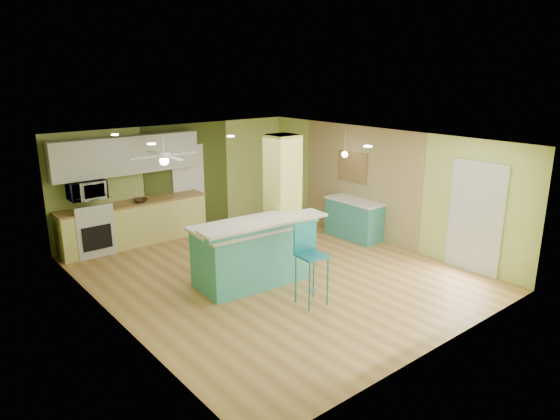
% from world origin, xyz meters
% --- Properties ---
extents(floor, '(6.00, 7.00, 0.01)m').
position_xyz_m(floor, '(0.00, 0.00, -0.01)').
color(floor, olive).
rests_on(floor, ground).
extents(ceiling, '(6.00, 7.00, 0.01)m').
position_xyz_m(ceiling, '(0.00, 0.00, 2.50)').
color(ceiling, white).
rests_on(ceiling, wall_back).
extents(wall_back, '(6.00, 0.01, 2.50)m').
position_xyz_m(wall_back, '(0.00, 3.50, 1.25)').
color(wall_back, '#B2C268').
rests_on(wall_back, floor).
extents(wall_front, '(6.00, 0.01, 2.50)m').
position_xyz_m(wall_front, '(0.00, -3.50, 1.25)').
color(wall_front, '#B2C268').
rests_on(wall_front, floor).
extents(wall_left, '(0.01, 7.00, 2.50)m').
position_xyz_m(wall_left, '(-3.00, 0.00, 1.25)').
color(wall_left, '#B2C268').
rests_on(wall_left, floor).
extents(wall_right, '(0.01, 7.00, 2.50)m').
position_xyz_m(wall_right, '(3.00, 0.00, 1.25)').
color(wall_right, '#B2C268').
rests_on(wall_right, floor).
extents(wood_panel, '(0.02, 3.40, 2.50)m').
position_xyz_m(wood_panel, '(2.99, 0.60, 1.25)').
color(wood_panel, '#8B774F').
rests_on(wood_panel, floor).
extents(olive_accent, '(2.20, 0.02, 2.50)m').
position_xyz_m(olive_accent, '(0.20, 3.49, 1.25)').
color(olive_accent, '#434F1F').
rests_on(olive_accent, floor).
extents(interior_door, '(0.82, 0.05, 2.00)m').
position_xyz_m(interior_door, '(0.20, 3.46, 1.00)').
color(interior_door, white).
rests_on(interior_door, floor).
extents(french_door, '(0.04, 1.08, 2.10)m').
position_xyz_m(french_door, '(2.97, -2.30, 1.05)').
color(french_door, silver).
rests_on(french_door, floor).
extents(column, '(0.55, 0.55, 2.50)m').
position_xyz_m(column, '(0.65, 0.50, 1.25)').
color(column, '#DEE56A').
rests_on(column, floor).
extents(kitchen_run, '(3.25, 0.63, 0.94)m').
position_xyz_m(kitchen_run, '(-1.30, 3.20, 0.47)').
color(kitchen_run, '#E0DC75').
rests_on(kitchen_run, floor).
extents(stove, '(0.76, 0.66, 1.08)m').
position_xyz_m(stove, '(-2.25, 3.19, 0.46)').
color(stove, silver).
rests_on(stove, floor).
extents(upper_cabinets, '(3.20, 0.34, 0.80)m').
position_xyz_m(upper_cabinets, '(-1.30, 3.32, 1.95)').
color(upper_cabinets, silver).
rests_on(upper_cabinets, wall_back).
extents(microwave, '(0.70, 0.48, 0.39)m').
position_xyz_m(microwave, '(-2.25, 3.20, 1.35)').
color(microwave, white).
rests_on(microwave, wall_back).
extents(ceiling_fan, '(1.41, 1.41, 0.61)m').
position_xyz_m(ceiling_fan, '(-1.10, 2.00, 2.08)').
color(ceiling_fan, white).
rests_on(ceiling_fan, ceiling).
extents(pendant_lamp, '(0.14, 0.14, 0.69)m').
position_xyz_m(pendant_lamp, '(2.65, 0.75, 1.88)').
color(pendant_lamp, silver).
rests_on(pendant_lamp, ceiling).
extents(wall_decor, '(0.03, 0.90, 0.70)m').
position_xyz_m(wall_decor, '(2.96, 0.80, 1.55)').
color(wall_decor, brown).
rests_on(wall_decor, wood_panel).
extents(peninsula, '(2.36, 1.39, 1.25)m').
position_xyz_m(peninsula, '(-0.55, -0.11, 0.58)').
color(peninsula, teal).
rests_on(peninsula, floor).
extents(bar_stool, '(0.47, 0.47, 1.31)m').
position_xyz_m(bar_stool, '(-0.32, -1.34, 0.88)').
color(bar_stool, '#1C717F').
rests_on(bar_stool, floor).
extents(side_counter, '(0.58, 1.37, 0.88)m').
position_xyz_m(side_counter, '(2.70, 0.45, 0.44)').
color(side_counter, teal).
rests_on(side_counter, floor).
extents(fruit_bowl, '(0.32, 0.32, 0.08)m').
position_xyz_m(fruit_bowl, '(-1.18, 3.10, 0.98)').
color(fruit_bowl, '#382316').
rests_on(fruit_bowl, kitchen_run).
extents(canister, '(0.14, 0.14, 0.15)m').
position_xyz_m(canister, '(-0.66, -0.23, 1.16)').
color(canister, gold).
rests_on(canister, peninsula).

